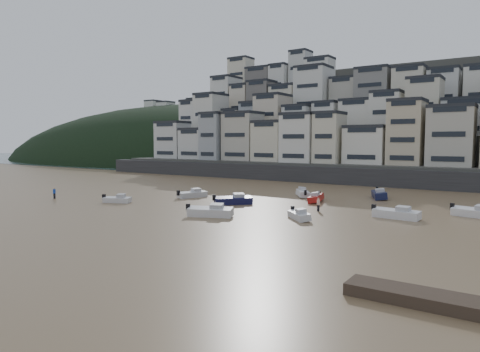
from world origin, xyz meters
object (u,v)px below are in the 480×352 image
Objects in this scene: boat_j at (117,199)px; person_blue at (54,193)px; boat_d at (396,212)px; boat_a at (210,210)px; boat_g at (475,211)px; boat_b at (299,214)px; boat_c at (233,199)px; boat_f at (192,193)px; boat_i at (379,193)px; boat_e at (316,197)px; boat_h at (303,192)px; person_pink at (318,204)px.

person_blue reaches higher than boat_j.
boat_j is at bearing 12.15° from person_blue.
boat_j is (-37.24, -9.50, -0.18)m from boat_d.
boat_g is (26.35, 17.15, -0.05)m from boat_a.
boat_b is 0.80× the size of boat_c.
boat_f reaches higher than boat_j.
boat_a is at bearing -46.18° from boat_i.
boat_a reaches higher than boat_b.
boat_f is 29.53m from boat_i.
boat_d is at bearing -0.51° from boat_i.
person_blue is at bearing -159.89° from boat_d.
boat_i is (-6.64, 16.48, 0.06)m from boat_d.
boat_e is 19.53m from boat_f.
boat_h reaches higher than boat_f.
boat_i is at bearing 130.04° from boat_e.
boat_h is (-17.64, 11.94, -0.04)m from boat_d.
boat_h is at bearing 37.43° from person_blue.
person_blue reaches higher than boat_b.
person_blue is at bearing -74.52° from boat_e.
person_blue reaches higher than boat_i.
boat_f is 3.05× the size of person_blue.
boat_d is at bearing 80.27° from boat_b.
boat_d is 3.32× the size of person_pink.
boat_a is 1.02× the size of boat_d.
person_pink is (39.28, 11.82, 0.00)m from person_blue.
boat_j is (-28.06, -2.69, -0.03)m from boat_b.
person_pink is (12.47, 1.22, 0.07)m from boat_c.
boat_a is 1.01× the size of boat_c.
boat_b is at bearing 169.98° from boat_h.
boat_g is 0.90× the size of boat_i.
boat_c is 1.31× the size of boat_j.
person_blue is 1.00× the size of person_pink.
boat_d is (9.18, 6.81, 0.15)m from boat_b.
person_pink is at bearing 12.49° from boat_e.
boat_a reaches higher than boat_j.
boat_d is at bearing 1.17° from person_pink.
boat_f is at bearing -80.81° from boat_i.
person_pink is (-17.25, -6.24, 0.11)m from boat_g.
boat_c is at bearing 21.58° from person_blue.
boat_g is at bearing 44.85° from boat_d.
boat_g is 18.34m from person_pink.
boat_d is 1.05× the size of boat_h.
boat_b is (9.59, 4.30, -0.17)m from boat_a.
boat_a is 1.11× the size of boat_f.
boat_c is at bearing 5.66° from boat_j.
boat_f is (-31.78, 0.99, -0.06)m from boat_d.
boat_a is 1.26× the size of boat_b.
boat_i is 51.00m from person_blue.
boat_h is 11.90m from boat_i.
boat_h reaches higher than boat_j.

